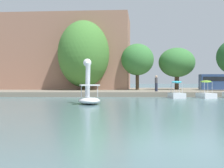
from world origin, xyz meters
TOP-DOWN VIEW (x-y plane):
  - ground_plane at (0.00, 0.00)m, footprint 442.18×442.18m
  - shore_bank_far at (0.00, 35.28)m, footprint 111.36×22.79m
  - swan_boat at (-3.39, 14.04)m, footprint 1.80×2.76m
  - pedal_boat_cyan at (3.82, 22.10)m, footprint 1.27×2.18m
  - pedal_boat_lime at (6.40, 22.00)m, footprint 1.38×2.27m
  - tree_willow_overhanging at (-5.26, 32.52)m, footprint 7.53×8.35m
  - tree_sapling_by_fence at (1.15, 32.88)m, footprint 4.02×4.05m
  - tree_broadleaf_left at (6.21, 34.42)m, footprint 6.39×6.43m
  - person_on_path at (2.57, 26.25)m, footprint 0.32×0.32m
  - parked_van at (11.39, 34.53)m, footprint 4.55×2.13m
  - apartment_block at (-11.39, 38.03)m, footprint 24.26×11.09m

SIDE VIEW (x-z plane):
  - ground_plane at x=0.00m, z-range 0.00..0.00m
  - shore_bank_far at x=0.00m, z-range 0.00..0.46m
  - pedal_boat_lime at x=6.40m, z-range -0.35..1.20m
  - pedal_boat_cyan at x=3.82m, z-range -0.31..1.20m
  - swan_boat at x=-3.39m, z-range -0.83..2.16m
  - person_on_path at x=2.57m, z-range 0.51..2.12m
  - parked_van at x=11.39m, z-range 0.54..2.45m
  - tree_broadleaf_left at x=6.21m, z-range 1.22..6.44m
  - tree_sapling_by_fence at x=1.15m, z-range 1.32..6.87m
  - tree_willow_overhanging at x=-5.26m, z-range 0.62..8.90m
  - apartment_block at x=-11.39m, z-range 0.46..10.01m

